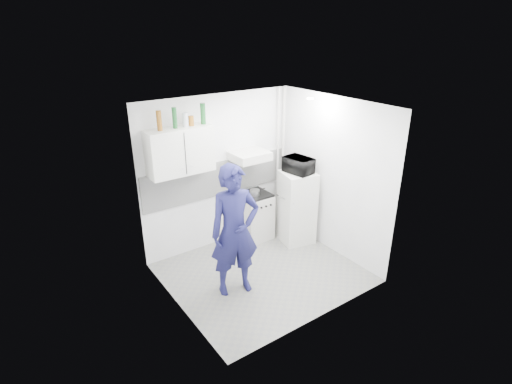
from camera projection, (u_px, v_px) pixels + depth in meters
floor at (263, 273)px, 6.24m from camera, size 2.80×2.80×0.00m
ceiling at (264, 106)px, 5.22m from camera, size 2.80×2.80×0.00m
wall_back at (219, 172)px, 6.67m from camera, size 2.80×0.00×2.80m
wall_left at (173, 223)px, 4.99m from camera, size 0.00×2.60×2.60m
wall_right at (333, 177)px, 6.47m from camera, size 0.00×2.60×2.60m
person at (235, 231)px, 5.49m from camera, size 0.79×0.62×1.92m
stove at (255, 217)px, 7.13m from camera, size 0.52×0.52×0.83m
fridge at (297, 207)px, 6.95m from camera, size 0.64×0.64×1.29m
stove_top at (255, 194)px, 6.96m from camera, size 0.50×0.50×0.03m
saucepan at (255, 192)px, 6.87m from camera, size 0.17×0.17×0.10m
microwave at (299, 165)px, 6.65m from camera, size 0.52×0.39×0.27m
bottle_b at (159, 121)px, 5.59m from camera, size 0.07×0.07×0.28m
bottle_d at (175, 118)px, 5.71m from camera, size 0.07×0.07×0.30m
canister_a at (185, 120)px, 5.82m from camera, size 0.08×0.08×0.21m
canister_b at (191, 121)px, 5.88m from camera, size 0.08×0.08×0.15m
bottle_e at (203, 114)px, 5.95m from camera, size 0.08×0.08×0.31m
upper_cabinet at (180, 151)px, 5.93m from camera, size 1.00×0.35×0.70m
range_hood at (250, 156)px, 6.62m from camera, size 0.60×0.50×0.14m
backsplash at (220, 178)px, 6.70m from camera, size 2.74×0.03×0.60m
pipe_a at (283, 159)px, 7.30m from camera, size 0.05×0.05×2.60m
pipe_b at (278, 161)px, 7.24m from camera, size 0.04×0.04×2.60m
ceiling_spot_fixture at (310, 99)px, 5.92m from camera, size 0.10×0.10×0.02m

